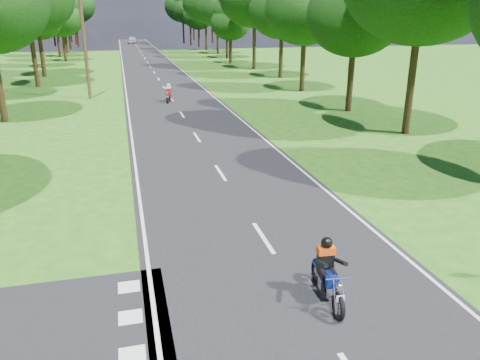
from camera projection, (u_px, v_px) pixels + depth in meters
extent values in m
plane|color=#225914|center=(287.00, 274.00, 11.55)|extent=(160.00, 160.00, 0.00)
cube|color=black|center=(150.00, 67.00, 57.27)|extent=(7.00, 140.00, 0.02)
cube|color=silver|center=(263.00, 237.00, 13.37)|extent=(0.12, 2.00, 0.01)
cube|color=silver|center=(220.00, 173.00, 18.86)|extent=(0.12, 2.00, 0.01)
cube|color=silver|center=(197.00, 137.00, 24.35)|extent=(0.12, 2.00, 0.01)
cube|color=silver|center=(182.00, 115.00, 29.83)|extent=(0.12, 2.00, 0.01)
cube|color=silver|center=(172.00, 99.00, 35.32)|extent=(0.12, 2.00, 0.01)
cube|color=silver|center=(164.00, 88.00, 40.81)|extent=(0.12, 2.00, 0.01)
cube|color=silver|center=(159.00, 79.00, 46.29)|extent=(0.12, 2.00, 0.01)
cube|color=silver|center=(154.00, 72.00, 51.78)|extent=(0.12, 2.00, 0.01)
cube|color=silver|center=(150.00, 67.00, 57.27)|extent=(0.12, 2.00, 0.01)
cube|color=silver|center=(147.00, 62.00, 62.75)|extent=(0.12, 2.00, 0.01)
cube|color=silver|center=(145.00, 58.00, 68.24)|extent=(0.12, 2.00, 0.01)
cube|color=silver|center=(143.00, 55.00, 73.72)|extent=(0.12, 2.00, 0.01)
cube|color=silver|center=(141.00, 52.00, 79.21)|extent=(0.12, 2.00, 0.01)
cube|color=silver|center=(139.00, 50.00, 84.70)|extent=(0.12, 2.00, 0.01)
cube|color=silver|center=(138.00, 48.00, 90.18)|extent=(0.12, 2.00, 0.01)
cube|color=silver|center=(137.00, 46.00, 95.67)|extent=(0.12, 2.00, 0.01)
cube|color=silver|center=(135.00, 44.00, 101.16)|extent=(0.12, 2.00, 0.01)
cube|color=silver|center=(134.00, 43.00, 106.64)|extent=(0.12, 2.00, 0.01)
cube|color=silver|center=(134.00, 41.00, 112.13)|extent=(0.12, 2.00, 0.01)
cube|color=silver|center=(133.00, 40.00, 117.62)|extent=(0.12, 2.00, 0.01)
cube|color=silver|center=(123.00, 67.00, 56.51)|extent=(0.10, 140.00, 0.01)
cube|color=silver|center=(177.00, 66.00, 58.02)|extent=(0.10, 140.00, 0.01)
cube|color=silver|center=(132.00, 355.00, 8.75)|extent=(0.50, 0.50, 0.01)
cube|color=silver|center=(130.00, 317.00, 9.85)|extent=(0.50, 0.50, 0.01)
cube|color=silver|center=(129.00, 287.00, 10.95)|extent=(0.50, 0.50, 0.01)
cylinder|color=black|center=(0.00, 88.00, 27.46)|extent=(0.40, 0.40, 3.91)
cylinder|color=black|center=(35.00, 62.00, 40.90)|extent=(0.40, 0.40, 4.32)
cylinder|color=black|center=(42.00, 55.00, 47.65)|extent=(0.40, 0.40, 4.40)
cylinder|color=black|center=(42.00, 54.00, 56.39)|extent=(0.40, 0.40, 3.20)
ellipsoid|color=black|center=(37.00, 19.00, 55.08)|extent=(5.60, 5.60, 4.76)
ellipsoid|color=black|center=(36.00, 5.00, 54.56)|extent=(4.80, 4.80, 4.08)
cylinder|color=black|center=(65.00, 49.00, 63.56)|extent=(0.40, 0.40, 3.22)
ellipsoid|color=black|center=(61.00, 18.00, 62.24)|extent=(5.64, 5.64, 4.79)
ellipsoid|color=black|center=(59.00, 6.00, 61.71)|extent=(4.83, 4.83, 4.11)
cylinder|color=black|center=(59.00, 45.00, 70.24)|extent=(0.40, 0.40, 3.61)
ellipsoid|color=black|center=(55.00, 13.00, 68.75)|extent=(6.31, 6.31, 5.37)
ellipsoid|color=black|center=(53.00, 1.00, 68.17)|extent=(5.41, 5.41, 4.60)
cylinder|color=black|center=(67.00, 45.00, 77.63)|extent=(0.40, 0.40, 2.67)
ellipsoid|color=black|center=(64.00, 24.00, 76.53)|extent=(4.67, 4.67, 3.97)
ellipsoid|color=black|center=(63.00, 16.00, 76.10)|extent=(4.00, 4.00, 3.40)
ellipsoid|color=black|center=(62.00, 7.00, 75.67)|extent=(3.00, 3.00, 2.55)
cylinder|color=black|center=(70.00, 41.00, 85.88)|extent=(0.40, 0.40, 3.09)
ellipsoid|color=black|center=(67.00, 19.00, 84.61)|extent=(5.40, 5.40, 4.59)
ellipsoid|color=black|center=(66.00, 10.00, 84.11)|extent=(4.63, 4.63, 3.93)
ellipsoid|color=black|center=(65.00, 1.00, 83.61)|extent=(3.47, 3.47, 2.95)
cylinder|color=black|center=(78.00, 35.00, 91.82)|extent=(0.40, 0.40, 4.48)
ellipsoid|color=black|center=(74.00, 5.00, 89.98)|extent=(7.84, 7.84, 6.66)
cylinder|color=black|center=(76.00, 35.00, 99.86)|extent=(0.40, 0.40, 4.09)
ellipsoid|color=black|center=(73.00, 9.00, 98.17)|extent=(7.16, 7.16, 6.09)
cylinder|color=black|center=(410.00, 91.00, 24.48)|extent=(0.40, 0.40, 4.56)
cylinder|color=black|center=(350.00, 84.00, 30.56)|extent=(0.40, 0.40, 3.49)
ellipsoid|color=black|center=(356.00, 15.00, 29.13)|extent=(6.12, 6.12, 5.20)
cylinder|color=black|center=(303.00, 68.00, 38.69)|extent=(0.40, 0.40, 3.69)
ellipsoid|color=black|center=(305.00, 10.00, 37.17)|extent=(6.46, 6.46, 5.49)
cylinder|color=black|center=(281.00, 59.00, 47.01)|extent=(0.40, 0.40, 3.74)
ellipsoid|color=black|center=(282.00, 10.00, 45.48)|extent=(6.55, 6.55, 5.57)
cylinder|color=black|center=(254.00, 49.00, 54.35)|extent=(0.40, 0.40, 4.64)
cylinder|color=black|center=(231.00, 52.00, 60.96)|extent=(0.40, 0.40, 2.91)
ellipsoid|color=black|center=(230.00, 23.00, 59.76)|extent=(5.09, 5.09, 4.33)
ellipsoid|color=black|center=(230.00, 11.00, 59.29)|extent=(4.36, 4.36, 3.71)
cylinder|color=black|center=(227.00, 45.00, 67.91)|extent=(0.40, 0.40, 3.88)
ellipsoid|color=black|center=(227.00, 10.00, 66.32)|extent=(6.78, 6.78, 5.77)
cylinder|color=black|center=(218.00, 41.00, 75.69)|extent=(0.40, 0.40, 4.18)
ellipsoid|color=black|center=(217.00, 7.00, 73.97)|extent=(7.31, 7.31, 6.21)
cylinder|color=black|center=(206.00, 37.00, 83.74)|extent=(0.40, 0.40, 4.63)
ellipsoid|color=black|center=(205.00, 3.00, 81.83)|extent=(8.11, 8.11, 6.89)
cylinder|color=black|center=(199.00, 39.00, 90.58)|extent=(0.40, 0.40, 3.36)
ellipsoid|color=black|center=(198.00, 16.00, 89.20)|extent=(5.88, 5.88, 5.00)
ellipsoid|color=black|center=(198.00, 7.00, 88.66)|extent=(5.04, 5.04, 4.29)
cylinder|color=black|center=(191.00, 35.00, 96.95)|extent=(0.40, 0.40, 4.09)
ellipsoid|color=black|center=(190.00, 9.00, 95.27)|extent=(7.15, 7.15, 6.08)
cylinder|color=black|center=(184.00, 33.00, 103.87)|extent=(0.40, 0.40, 4.48)
ellipsoid|color=black|center=(183.00, 6.00, 102.03)|extent=(7.84, 7.84, 6.66)
cylinder|color=black|center=(71.00, 34.00, 108.29)|extent=(0.40, 0.40, 3.84)
ellipsoid|color=black|center=(69.00, 12.00, 106.71)|extent=(6.72, 6.72, 5.71)
ellipsoid|color=black|center=(68.00, 3.00, 106.09)|extent=(5.76, 5.76, 4.90)
cylinder|color=black|center=(194.00, 32.00, 116.71)|extent=(0.40, 0.40, 4.16)
ellipsoid|color=black|center=(193.00, 10.00, 115.00)|extent=(7.28, 7.28, 6.19)
ellipsoid|color=black|center=(193.00, 1.00, 114.32)|extent=(6.24, 6.24, 5.30)
cylinder|color=black|center=(54.00, 37.00, 94.17)|extent=(0.40, 0.40, 3.52)
ellipsoid|color=black|center=(52.00, 14.00, 92.72)|extent=(6.16, 6.16, 5.24)
ellipsoid|color=black|center=(50.00, 5.00, 92.15)|extent=(5.28, 5.28, 4.49)
cylinder|color=black|center=(212.00, 33.00, 104.31)|extent=(0.40, 0.40, 4.48)
ellipsoid|color=black|center=(212.00, 6.00, 102.47)|extent=(7.84, 7.84, 6.66)
cylinder|color=#382616|center=(85.00, 44.00, 34.45)|extent=(0.26, 0.26, 8.00)
imported|color=silver|center=(132.00, 40.00, 103.35)|extent=(2.19, 4.66, 1.54)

